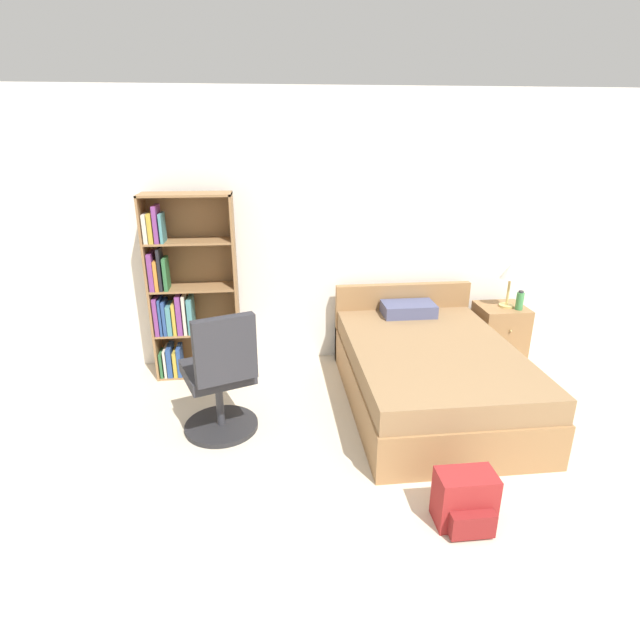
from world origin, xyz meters
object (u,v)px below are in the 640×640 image
bookshelf (183,293)px  office_chair (221,380)px  bed (428,371)px  water_bottle (520,301)px  table_lamp (511,274)px  nightstand (499,333)px  backpack_red (465,501)px

bookshelf → office_chair: (0.40, -1.11, -0.35)m
bed → water_bottle: bearing=30.1°
office_chair → table_lamp: size_ratio=2.34×
bed → bookshelf: bearing=159.8°
office_chair → nightstand: size_ratio=1.77×
bed → backpack_red: (-0.22, -1.45, -0.12)m
table_lamp → backpack_red: bearing=-119.6°
water_bottle → backpack_red: water_bottle is taller
bookshelf → backpack_red: size_ratio=4.95×
office_chair → nightstand: 2.91m
office_chair → water_bottle: 2.98m
bookshelf → water_bottle: size_ratio=8.98×
office_chair → water_bottle: office_chair is taller
office_chair → backpack_red: bearing=-36.9°
bookshelf → table_lamp: bookshelf is taller
table_lamp → backpack_red: table_lamp is taller
water_bottle → backpack_red: (-1.32, -2.08, -0.51)m
water_bottle → nightstand: bearing=136.2°
nightstand → water_bottle: water_bottle is taller
bookshelf → table_lamp: size_ratio=3.88×
table_lamp → water_bottle: size_ratio=2.32×
bookshelf → bed: bookshelf is taller
bed → backpack_red: size_ratio=5.76×
nightstand → table_lamp: size_ratio=1.32×
bookshelf → bed: size_ratio=0.86×
office_chair → table_lamp: 2.97m
bookshelf → water_bottle: bookshelf is taller
nightstand → water_bottle: size_ratio=3.05×
office_chair → bed: bearing=10.7°
bed → nightstand: bed is taller
nightstand → backpack_red: 2.50m
bookshelf → office_chair: 1.23m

